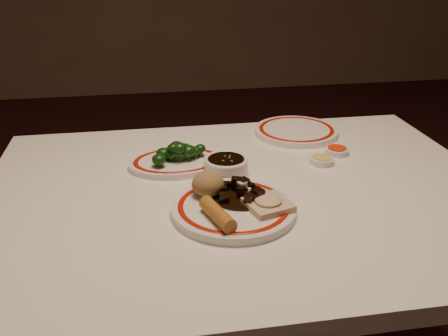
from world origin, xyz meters
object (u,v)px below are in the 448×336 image
(broccoli_plate, at_px, (177,162))
(broccoli_pile, at_px, (178,151))
(spring_roll, at_px, (217,214))
(fried_wonton, at_px, (268,203))
(rice_mound, at_px, (208,184))
(dining_table, at_px, (244,223))
(soy_bowl, at_px, (226,167))
(main_plate, at_px, (234,208))
(stirfry_heap, at_px, (242,193))

(broccoli_plate, xyz_separation_m, broccoli_pile, (0.00, 0.00, 0.03))
(spring_roll, bearing_deg, fried_wonton, 0.15)
(fried_wonton, bearing_deg, spring_roll, -162.45)
(rice_mound, bearing_deg, broccoli_plate, 103.89)
(dining_table, bearing_deg, rice_mound, -152.75)
(fried_wonton, xyz_separation_m, broccoli_plate, (-0.17, 0.29, -0.02))
(broccoli_plate, bearing_deg, soy_bowl, -32.21)
(main_plate, height_order, broccoli_pile, broccoli_pile)
(main_plate, xyz_separation_m, stirfry_heap, (0.02, 0.03, 0.02))
(main_plate, height_order, spring_roll, spring_roll)
(stirfry_heap, bearing_deg, main_plate, -126.72)
(stirfry_heap, bearing_deg, spring_roll, -126.84)
(rice_mound, xyz_separation_m, spring_roll, (0.00, -0.11, -0.01))
(main_plate, relative_size, stirfry_heap, 2.44)
(fried_wonton, relative_size, broccoli_plate, 0.42)
(dining_table, bearing_deg, soy_bowl, 107.67)
(dining_table, height_order, broccoli_plate, broccoli_plate)
(spring_roll, relative_size, broccoli_plate, 0.43)
(fried_wonton, height_order, stirfry_heap, stirfry_heap)
(main_plate, bearing_deg, dining_table, 66.40)
(stirfry_heap, relative_size, broccoli_plate, 0.49)
(dining_table, xyz_separation_m, fried_wonton, (0.02, -0.13, 0.12))
(dining_table, distance_m, fried_wonton, 0.18)
(fried_wonton, bearing_deg, dining_table, 100.46)
(dining_table, height_order, main_plate, main_plate)
(rice_mound, xyz_separation_m, soy_bowl, (0.06, 0.14, -0.02))
(dining_table, height_order, rice_mound, rice_mound)
(spring_roll, height_order, soy_bowl, spring_roll)
(fried_wonton, bearing_deg, stirfry_heap, 128.88)
(rice_mound, relative_size, broccoli_pile, 0.51)
(spring_roll, xyz_separation_m, broccoli_plate, (-0.05, 0.32, -0.02))
(fried_wonton, xyz_separation_m, broccoli_pile, (-0.16, 0.29, 0.01))
(rice_mound, xyz_separation_m, stirfry_heap, (0.07, -0.02, -0.01))
(main_plate, relative_size, rice_mound, 4.26)
(main_plate, bearing_deg, stirfry_heap, 53.28)
(fried_wonton, relative_size, broccoli_pile, 0.76)
(dining_table, relative_size, fried_wonton, 11.25)
(dining_table, xyz_separation_m, rice_mound, (-0.09, -0.05, 0.14))
(main_plate, distance_m, rice_mound, 0.08)
(rice_mound, relative_size, soy_bowl, 0.67)
(spring_roll, xyz_separation_m, soy_bowl, (0.06, 0.25, -0.01))
(main_plate, bearing_deg, spring_roll, -126.91)
(main_plate, height_order, rice_mound, rice_mound)
(main_plate, xyz_separation_m, broccoli_pile, (-0.09, 0.26, 0.03))
(stirfry_heap, height_order, broccoli_pile, broccoli_pile)
(main_plate, xyz_separation_m, spring_roll, (-0.04, -0.06, 0.02))
(dining_table, bearing_deg, broccoli_pile, 130.69)
(rice_mound, height_order, broccoli_plate, rice_mound)
(main_plate, height_order, broccoli_plate, main_plate)
(dining_table, xyz_separation_m, broccoli_pile, (-0.14, 0.16, 0.13))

